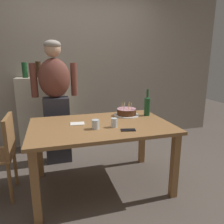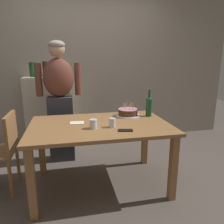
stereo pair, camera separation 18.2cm
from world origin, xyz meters
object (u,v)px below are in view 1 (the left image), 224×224
water_glass_near (114,123)px  napkin_stack (77,124)px  wine_bottle (147,105)px  cell_phone (128,130)px  water_glass_far (95,124)px  dining_chair (0,150)px  person_man_bearded (56,101)px  birthday_cake (127,112)px

water_glass_near → napkin_stack: 0.41m
wine_bottle → cell_phone: bearing=-131.7°
water_glass_far → dining_chair: (-0.95, 0.25, -0.27)m
napkin_stack → wine_bottle: bearing=8.2°
wine_bottle → dining_chair: wine_bottle is taller
person_man_bearded → dining_chair: (-0.60, -0.67, -0.36)m
cell_phone → dining_chair: 1.32m
birthday_cake → water_glass_near: size_ratio=3.30×
birthday_cake → water_glass_near: birthday_cake is taller
person_man_bearded → wine_bottle: bearing=151.6°
birthday_cake → person_man_bearded: person_man_bearded is taller
birthday_cake → cell_phone: 0.57m
water_glass_near → person_man_bearded: 1.07m
birthday_cake → water_glass_near: bearing=-125.4°
water_glass_near → wine_bottle: size_ratio=0.29×
water_glass_near → dining_chair: size_ratio=0.11×
birthday_cake → cell_phone: (-0.18, -0.54, -0.04)m
birthday_cake → dining_chair: (-1.42, -0.15, -0.27)m
water_glass_near → dining_chair: 1.20m
water_glass_far → person_man_bearded: size_ratio=0.06×
dining_chair → water_glass_near: bearing=77.9°
birthday_cake → cell_phone: bearing=-108.4°
napkin_stack → dining_chair: (-0.79, 0.04, -0.23)m
dining_chair → napkin_stack: bearing=87.5°
person_man_bearded → birthday_cake: bearing=147.8°
wine_bottle → person_man_bearded: 1.22m
dining_chair → birthday_cake: bearing=96.1°
water_glass_near → cell_phone: size_ratio=0.65×
water_glass_far → cell_phone: (0.30, -0.14, -0.04)m
birthday_cake → water_glass_far: size_ratio=3.30×
birthday_cake → wine_bottle: wine_bottle is taller
water_glass_near → person_man_bearded: (-0.55, 0.92, 0.09)m
cell_phone → dining_chair: dining_chair is taller
water_glass_near → cell_phone: bearing=-54.4°
birthday_cake → person_man_bearded: (-0.83, 0.52, 0.09)m
water_glass_near → dining_chair: bearing=167.9°
water_glass_near → wine_bottle: (0.53, 0.34, 0.08)m
wine_bottle → napkin_stack: (-0.88, -0.13, -0.12)m
water_glass_far → napkin_stack: size_ratio=0.62×
person_man_bearded → cell_phone: bearing=121.5°
water_glass_far → wine_bottle: 0.80m
birthday_cake → dining_chair: size_ratio=0.36×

